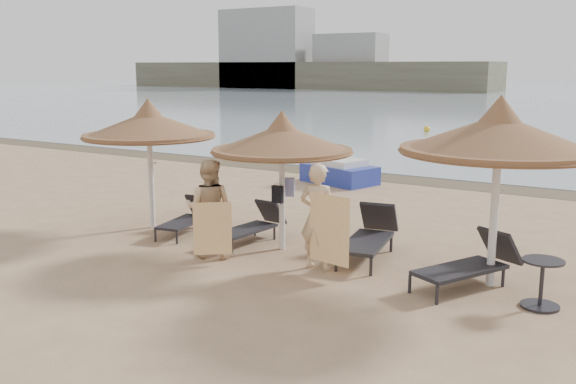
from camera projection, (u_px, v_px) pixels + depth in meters
name	position (u px, v px, depth m)	size (l,w,h in m)	color
ground	(273.00, 263.00, 11.47)	(160.00, 160.00, 0.00)	tan
wet_sand_strip	(441.00, 183.00, 19.35)	(200.00, 1.60, 0.01)	brown
far_shore	(424.00, 70.00, 88.91)	(150.00, 54.80, 12.00)	#64604C
palapa_left	(149.00, 125.00, 13.57)	(2.83, 2.83, 2.80)	silver
palapa_center	(282.00, 140.00, 11.95)	(2.68, 2.68, 2.66)	silver
palapa_right	(499.00, 135.00, 9.85)	(3.07, 3.07, 3.04)	silver
lounger_far_left	(188.00, 217.00, 13.52)	(0.84, 1.70, 0.73)	#25242A
lounger_near_left	(253.00, 225.00, 12.84)	(0.73, 1.76, 0.77)	#25242A
lounger_near_right	(370.00, 235.00, 11.81)	(1.01, 2.12, 0.91)	#25242A
lounger_far_right	(472.00, 263.00, 10.20)	(1.43, 2.02, 0.87)	#25242A
side_table	(541.00, 285.00, 9.31)	(0.60, 0.60, 0.72)	#25242A
person_left	(209.00, 201.00, 11.67)	(0.97, 0.63, 2.11)	tan
person_right	(318.00, 208.00, 10.94)	(0.99, 0.65, 2.16)	tan
towel_left	(213.00, 229.00, 11.28)	(0.54, 0.44, 0.95)	orange
towel_right	(329.00, 230.00, 10.61)	(0.82, 0.18, 1.17)	orange
bag_patterned	(287.00, 187.00, 12.29)	(0.30, 0.20, 0.36)	silver
bag_dark	(278.00, 194.00, 12.02)	(0.24, 0.10, 0.33)	black
pedal_boat	(339.00, 170.00, 19.27)	(2.44, 1.85, 1.01)	#223195
buoy_left	(427.00, 129.00, 34.02)	(0.33, 0.33, 0.33)	yellow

